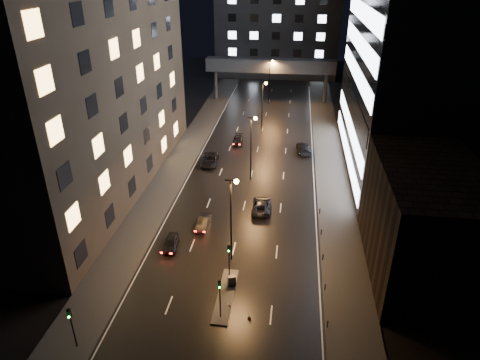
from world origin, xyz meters
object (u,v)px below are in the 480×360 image
at_px(car_away_a, 171,243).
at_px(car_toward_b, 304,148).
at_px(car_away_d, 238,140).
at_px(car_away_c, 210,160).
at_px(car_toward_a, 261,205).
at_px(car_away_b, 203,223).
at_px(utility_cabinet, 232,281).

relative_size(car_away_a, car_toward_b, 0.69).
bearing_deg(car_away_d, car_toward_b, -15.28).
bearing_deg(car_away_c, car_away_d, 66.19).
distance_m(car_away_c, car_toward_a, 16.69).
height_order(car_away_b, car_away_d, car_away_d).
bearing_deg(car_toward_b, utility_cabinet, 72.34).
distance_m(car_away_a, car_away_b, 5.50).
relative_size(car_away_d, car_toward_a, 0.85).
height_order(car_away_c, car_away_d, car_away_c).
bearing_deg(car_away_b, car_away_d, 91.54).
relative_size(car_away_c, car_toward_a, 1.05).
relative_size(car_toward_a, car_toward_b, 0.95).
height_order(car_away_b, car_toward_b, car_toward_b).
xyz_separation_m(car_away_b, car_toward_a, (6.90, 5.13, 0.09)).
distance_m(car_away_a, car_toward_b, 34.22).
xyz_separation_m(car_away_a, car_away_d, (3.46, 32.92, -0.00)).
bearing_deg(car_away_b, car_away_c, 101.45).
bearing_deg(car_away_d, car_toward_a, -78.81).
distance_m(car_away_b, car_away_d, 28.21).
xyz_separation_m(car_away_a, car_away_b, (2.84, 4.72, -0.01)).
relative_size(car_away_d, utility_cabinet, 3.78).
height_order(car_away_b, car_toward_a, car_toward_a).
xyz_separation_m(car_toward_b, utility_cabinet, (-7.43, -36.31, -0.06)).
height_order(car_away_a, car_away_d, same).
xyz_separation_m(car_away_a, utility_cabinet, (8.01, -5.77, 0.09)).
height_order(car_away_a, car_away_c, car_away_c).
bearing_deg(car_toward_a, car_away_b, 35.04).
relative_size(car_away_a, car_away_b, 0.98).
distance_m(car_toward_a, utility_cabinet, 15.72).
height_order(car_away_d, car_toward_a, car_toward_a).
relative_size(car_away_d, car_toward_b, 0.80).
xyz_separation_m(car_away_d, car_toward_b, (11.98, -2.38, 0.16)).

